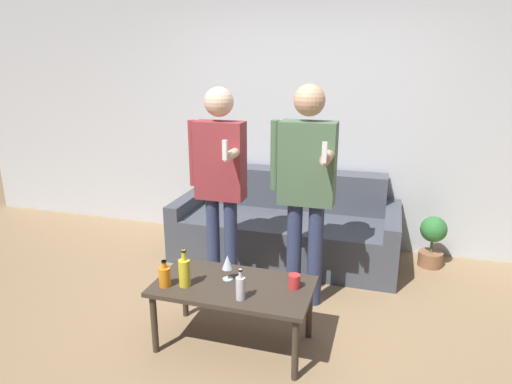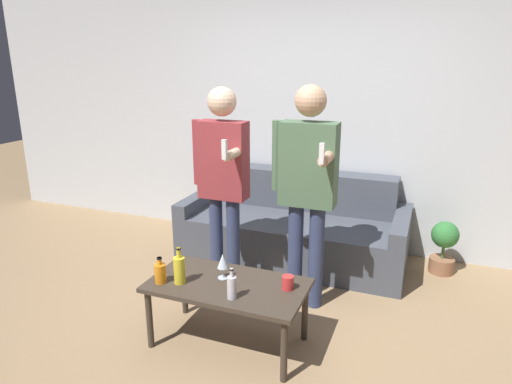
# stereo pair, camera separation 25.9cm
# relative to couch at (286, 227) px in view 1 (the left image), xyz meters

# --- Properties ---
(ground_plane) EXTENTS (16.00, 16.00, 0.00)m
(ground_plane) POSITION_rel_couch_xyz_m (0.08, -1.48, -0.29)
(ground_plane) COLOR #997A56
(wall_back) EXTENTS (8.00, 0.06, 2.70)m
(wall_back) POSITION_rel_couch_xyz_m (0.08, 0.46, 1.06)
(wall_back) COLOR silver
(wall_back) RESTS_ON ground_plane
(couch) EXTENTS (2.14, 0.91, 0.81)m
(couch) POSITION_rel_couch_xyz_m (0.00, 0.00, 0.00)
(couch) COLOR #474C56
(couch) RESTS_ON ground_plane
(coffee_table) EXTENTS (1.05, 0.57, 0.46)m
(coffee_table) POSITION_rel_couch_xyz_m (-0.00, -1.55, 0.11)
(coffee_table) COLOR #3D3328
(coffee_table) RESTS_ON ground_plane
(bottle_orange) EXTENTS (0.08, 0.08, 0.25)m
(bottle_orange) POSITION_rel_couch_xyz_m (-0.30, -1.66, 0.26)
(bottle_orange) COLOR yellow
(bottle_orange) RESTS_ON coffee_table
(bottle_green) EXTENTS (0.08, 0.08, 0.18)m
(bottle_green) POSITION_rel_couch_xyz_m (-0.43, -1.70, 0.24)
(bottle_green) COLOR orange
(bottle_green) RESTS_ON coffee_table
(bottle_dark) EXTENTS (0.06, 0.06, 0.20)m
(bottle_dark) POSITION_rel_couch_xyz_m (0.11, -1.72, 0.25)
(bottle_dark) COLOR silver
(bottle_dark) RESTS_ON coffee_table
(wine_glass_near) EXTENTS (0.08, 0.08, 0.18)m
(wine_glass_near) POSITION_rel_couch_xyz_m (-0.06, -1.50, 0.29)
(wine_glass_near) COLOR silver
(wine_glass_near) RESTS_ON coffee_table
(cup_on_table) EXTENTS (0.08, 0.08, 0.09)m
(cup_on_table) POSITION_rel_couch_xyz_m (0.40, -1.48, 0.21)
(cup_on_table) COLOR red
(cup_on_table) RESTS_ON coffee_table
(person_standing_left) EXTENTS (0.46, 0.43, 1.70)m
(person_standing_left) POSITION_rel_couch_xyz_m (-0.35, -0.87, 0.73)
(person_standing_left) COLOR navy
(person_standing_left) RESTS_ON ground_plane
(person_standing_right) EXTENTS (0.49, 0.44, 1.73)m
(person_standing_right) POSITION_rel_couch_xyz_m (0.34, -0.85, 0.73)
(person_standing_right) COLOR navy
(person_standing_right) RESTS_ON ground_plane
(potted_plant) EXTENTS (0.24, 0.24, 0.49)m
(potted_plant) POSITION_rel_couch_xyz_m (1.37, 0.14, -0.02)
(potted_plant) COLOR #936042
(potted_plant) RESTS_ON ground_plane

